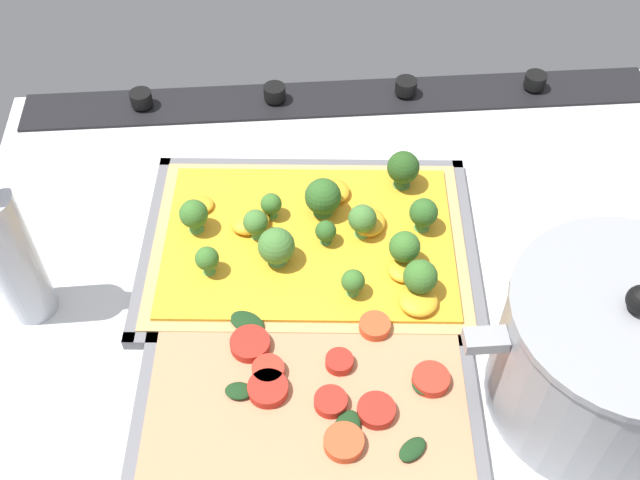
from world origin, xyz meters
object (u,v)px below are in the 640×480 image
Objects in this scene: baking_tray_back at (307,395)px; cooking_pot at (612,356)px; oil_bottle at (10,253)px; broccoli_pizza at (318,237)px; veggie_pizza_back at (311,390)px; baking_tray_front at (309,248)px.

baking_tray_back is 27.14cm from cooking_pot.
baking_tray_back is 1.23× the size of cooking_pot.
oil_bottle is at bearing -24.58° from baking_tray_back.
broccoli_pizza is at bearing -39.23° from cooking_pot.
veggie_pizza_back is 1.13× the size of cooking_pot.
broccoli_pizza is at bearing -97.14° from baking_tray_back.
cooking_pot is at bearing 165.13° from oil_bottle.
cooking_pot is 55.09cm from oil_bottle.
broccoli_pizza is 1.16× the size of veggie_pizza_back.
broccoli_pizza is at bearing -95.97° from veggie_pizza_back.
baking_tray_front is at bearing -94.10° from baking_tray_back.
veggie_pizza_back is (0.90, 17.80, 0.76)cm from baking_tray_front.
veggie_pizza_back is at bearing -169.03° from baking_tray_back.
baking_tray_front is at bearing -3.20° from broccoli_pizza.
oil_bottle is (29.20, 5.48, 6.55)cm from broccoli_pizza.
oil_bottle is at bearing -14.87° from cooking_pot.
oil_bottle reaches higher than cooking_pot.
baking_tray_front is 1.40× the size of cooking_pot.
oil_bottle is (28.25, 5.54, 8.25)cm from baking_tray_front.
veggie_pizza_back reaches higher than baking_tray_front.
broccoli_pizza reaches higher than veggie_pizza_back.
baking_tray_front is 1.07× the size of broccoli_pizza.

